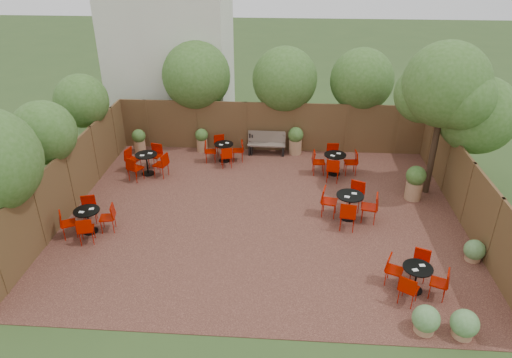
{
  "coord_description": "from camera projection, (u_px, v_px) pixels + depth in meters",
  "views": [
    {
      "loc": [
        0.63,
        -12.21,
        7.66
      ],
      "look_at": [
        -0.26,
        0.5,
        1.0
      ],
      "focal_mm": 32.47,
      "sensor_mm": 36.0,
      "label": 1
    }
  ],
  "objects": [
    {
      "name": "neighbour_building",
      "position": [
        170.0,
        34.0,
        19.88
      ],
      "size": [
        5.0,
        4.0,
        8.0
      ],
      "primitive_type": "cube",
      "color": "beige",
      "rests_on": "ground"
    },
    {
      "name": "courtyard_tree",
      "position": [
        445.0,
        90.0,
        14.02
      ],
      "size": [
        2.77,
        2.67,
        5.02
      ],
      "rotation": [
        0.0,
        0.0,
        0.05
      ],
      "color": "black",
      "rests_on": "courtyard_paving"
    },
    {
      "name": "overhang_foliage",
      "position": [
        233.0,
        100.0,
        15.79
      ],
      "size": [
        15.88,
        10.9,
        2.7
      ],
      "color": "#345A1D",
      "rests_on": "ground"
    },
    {
      "name": "ground",
      "position": [
        263.0,
        215.0,
        14.38
      ],
      "size": [
        80.0,
        80.0,
        0.0
      ],
      "primitive_type": "plane",
      "color": "#354F23",
      "rests_on": "ground"
    },
    {
      "name": "planters",
      "position": [
        280.0,
        152.0,
        17.16
      ],
      "size": [
        10.61,
        3.96,
        1.16
      ],
      "color": "#9C704E",
      "rests_on": "courtyard_paving"
    },
    {
      "name": "bistro_tables",
      "position": [
        255.0,
        188.0,
        15.0
      ],
      "size": [
        10.36,
        8.5,
        0.94
      ],
      "color": "black",
      "rests_on": "courtyard_paving"
    },
    {
      "name": "courtyard_paving",
      "position": [
        263.0,
        215.0,
        14.38
      ],
      "size": [
        12.0,
        10.0,
        0.02
      ],
      "primitive_type": "cube",
      "color": "#3B2018",
      "rests_on": "ground"
    },
    {
      "name": "park_bench_left",
      "position": [
        268.0,
        143.0,
        18.26
      ],
      "size": [
        1.39,
        0.46,
        0.86
      ],
      "rotation": [
        0.0,
        0.0,
        -0.01
      ],
      "color": "brown",
      "rests_on": "courtyard_paving"
    },
    {
      "name": "park_bench_right",
      "position": [
        266.0,
        143.0,
        18.26
      ],
      "size": [
        1.46,
        0.49,
        0.9
      ],
      "rotation": [
        0.0,
        0.0,
        -0.02
      ],
      "color": "brown",
      "rests_on": "courtyard_paving"
    },
    {
      "name": "fence_left",
      "position": [
        70.0,
        180.0,
        14.29
      ],
      "size": [
        0.08,
        10.0,
        2.0
      ],
      "primitive_type": "cube",
      "color": "#54351F",
      "rests_on": "ground"
    },
    {
      "name": "low_shrubs",
      "position": [
        454.0,
        299.0,
        10.56
      ],
      "size": [
        2.5,
        3.32,
        0.65
      ],
      "color": "#9C704E",
      "rests_on": "courtyard_paving"
    },
    {
      "name": "fence_back",
      "position": [
        271.0,
        127.0,
        18.34
      ],
      "size": [
        12.0,
        0.08,
        2.0
      ],
      "primitive_type": "cube",
      "color": "#54351F",
      "rests_on": "ground"
    },
    {
      "name": "fence_right",
      "position": [
        468.0,
        194.0,
        13.54
      ],
      "size": [
        0.08,
        10.0,
        2.0
      ],
      "primitive_type": "cube",
      "color": "#54351F",
      "rests_on": "ground"
    }
  ]
}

